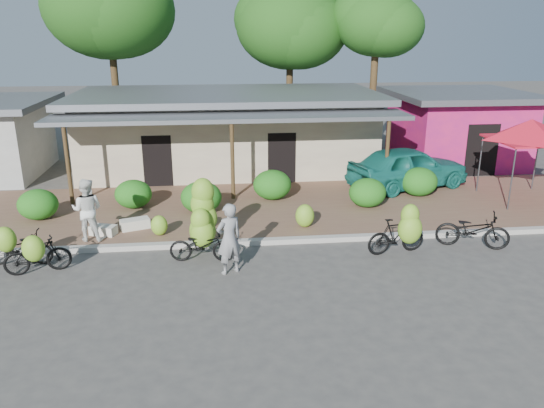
{
  "coord_description": "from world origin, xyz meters",
  "views": [
    {
      "loc": [
        -0.63,
        -12.12,
        5.87
      ],
      "look_at": [
        0.95,
        2.02,
        1.2
      ],
      "focal_mm": 35.0,
      "sensor_mm": 36.0,
      "label": 1
    }
  ],
  "objects": [
    {
      "name": "tree_near_right",
      "position": [
        7.31,
        14.61,
        6.32
      ],
      "size": [
        4.26,
        4.06,
        7.92
      ],
      "color": "#4E381F",
      "rests_on": "ground"
    },
    {
      "name": "sidewalk",
      "position": [
        0.0,
        5.0,
        0.06
      ],
      "size": [
        60.0,
        6.0,
        0.12
      ],
      "primitive_type": "cube",
      "color": "brown",
      "rests_on": "ground"
    },
    {
      "name": "hedge_0",
      "position": [
        -6.26,
        4.59,
        0.61
      ],
      "size": [
        1.25,
        1.13,
        0.98
      ],
      "primitive_type": "ellipsoid",
      "color": "#1E6116",
      "rests_on": "sidewalk"
    },
    {
      "name": "bike_left",
      "position": [
        -5.12,
        0.62,
        0.57
      ],
      "size": [
        1.68,
        1.27,
        1.26
      ],
      "rotation": [
        0.0,
        0.0,
        1.81
      ],
      "color": "black",
      "rests_on": "ground"
    },
    {
      "name": "loose_banana_b",
      "position": [
        -1.1,
        2.91,
        0.44
      ],
      "size": [
        0.5,
        0.43,
        0.63
      ],
      "primitive_type": "ellipsoid",
      "color": "#7CB12C",
      "rests_on": "sidewalk"
    },
    {
      "name": "teal_van",
      "position": [
        6.68,
        6.75,
        0.92
      ],
      "size": [
        5.07,
        3.2,
        1.61
      ],
      "primitive_type": "imported",
      "rotation": [
        0.0,
        0.0,
        1.87
      ],
      "color": "#186D62",
      "rests_on": "sidewalk"
    },
    {
      "name": "curb",
      "position": [
        0.0,
        2.0,
        0.07
      ],
      "size": [
        60.0,
        0.25,
        0.15
      ],
      "primitive_type": "cube",
      "color": "#A8A399",
      "rests_on": "ground"
    },
    {
      "name": "bike_center",
      "position": [
        -1.01,
        1.29,
        0.83
      ],
      "size": [
        1.79,
        1.27,
        2.15
      ],
      "rotation": [
        0.0,
        0.0,
        1.45
      ],
      "color": "black",
      "rests_on": "ground"
    },
    {
      "name": "red_canopy",
      "position": [
        10.24,
        4.91,
        2.61
      ],
      "size": [
        3.5,
        3.5,
        2.86
      ],
      "color": "#59595E",
      "rests_on": "sidewalk"
    },
    {
      "name": "ground",
      "position": [
        0.0,
        0.0,
        0.0
      ],
      "size": [
        100.0,
        100.0,
        0.0
      ],
      "primitive_type": "plane",
      "color": "#454240",
      "rests_on": "ground"
    },
    {
      "name": "hedge_4",
      "position": [
        4.51,
        4.67,
        0.62
      ],
      "size": [
        1.27,
        1.14,
        0.99
      ],
      "primitive_type": "ellipsoid",
      "color": "#1E6116",
      "rests_on": "sidewalk"
    },
    {
      "name": "hedge_5",
      "position": [
        6.74,
        5.71,
        0.64
      ],
      "size": [
        1.33,
        1.2,
        1.04
      ],
      "primitive_type": "ellipsoid",
      "color": "#1E6116",
      "rests_on": "sidewalk"
    },
    {
      "name": "sack_near",
      "position": [
        -3.1,
        3.37,
        0.27
      ],
      "size": [
        0.94,
        0.67,
        0.3
      ],
      "primitive_type": "cube",
      "rotation": [
        0.0,
        0.0,
        0.36
      ],
      "color": "white",
      "rests_on": "sidewalk"
    },
    {
      "name": "loose_banana_c",
      "position": [
        2.06,
        2.94,
        0.48
      ],
      "size": [
        0.58,
        0.49,
        0.72
      ],
      "primitive_type": "ellipsoid",
      "color": "#7CB12C",
      "rests_on": "sidewalk"
    },
    {
      "name": "bike_right",
      "position": [
        4.3,
        0.76,
        0.68
      ],
      "size": [
        1.76,
        1.3,
        1.61
      ],
      "rotation": [
        0.0,
        0.0,
        1.75
      ],
      "color": "black",
      "rests_on": "ground"
    },
    {
      "name": "hedge_3",
      "position": [
        1.38,
        5.87,
        0.65
      ],
      "size": [
        1.36,
        1.22,
        1.06
      ],
      "primitive_type": "ellipsoid",
      "color": "#1E6116",
      "rests_on": "sidewalk"
    },
    {
      "name": "bike_far_left",
      "position": [
        -5.8,
        1.23,
        0.53
      ],
      "size": [
        1.77,
        1.23,
        1.29
      ],
      "rotation": [
        0.0,
        0.0,
        1.51
      ],
      "color": "black",
      "rests_on": "ground"
    },
    {
      "name": "tree_center_right",
      "position": [
        3.31,
        16.61,
        6.23
      ],
      "size": [
        5.7,
        5.62,
        8.38
      ],
      "color": "#4E381F",
      "rests_on": "ground"
    },
    {
      "name": "loose_banana_a",
      "position": [
        -2.31,
        2.73,
        0.42
      ],
      "size": [
        0.49,
        0.41,
        0.61
      ],
      "primitive_type": "ellipsoid",
      "color": "#7CB12C",
      "rests_on": "sidewalk"
    },
    {
      "name": "hedge_1",
      "position": [
        -3.4,
        5.42,
        0.6
      ],
      "size": [
        1.24,
        1.12,
        0.97
      ],
      "primitive_type": "ellipsoid",
      "color": "#1E6116",
      "rests_on": "sidewalk"
    },
    {
      "name": "shop_main",
      "position": [
        0.0,
        10.93,
        1.72
      ],
      "size": [
        13.0,
        8.5,
        3.35
      ],
      "color": "beige",
      "rests_on": "ground"
    },
    {
      "name": "shop_pink",
      "position": [
        10.5,
        10.99,
        1.67
      ],
      "size": [
        6.0,
        6.0,
        3.25
      ],
      "color": "#DA2161",
      "rests_on": "ground"
    },
    {
      "name": "hedge_2",
      "position": [
        -1.11,
        4.68,
        0.64
      ],
      "size": [
        1.35,
        1.21,
        1.05
      ],
      "primitive_type": "ellipsoid",
      "color": "#1E6116",
      "rests_on": "sidewalk"
    },
    {
      "name": "tree_far_center",
      "position": [
        -5.69,
        16.11,
        7.08
      ],
      "size": [
        6.31,
        6.28,
        9.48
      ],
      "color": "#4E381F",
      "rests_on": "ground"
    },
    {
      "name": "sack_far",
      "position": [
        -3.97,
        2.97,
        0.26
      ],
      "size": [
        0.83,
        0.6,
        0.28
      ],
      "primitive_type": "cube",
      "rotation": [
        0.0,
        0.0,
        -0.33
      ],
      "color": "white",
      "rests_on": "sidewalk"
    },
    {
      "name": "vendor",
      "position": [
        -0.34,
        0.2,
        0.93
      ],
      "size": [
        0.8,
        0.7,
        1.86
      ],
      "primitive_type": "imported",
      "rotation": [
        0.0,
        0.0,
        3.6
      ],
      "color": "gray",
      "rests_on": "ground"
    },
    {
      "name": "bike_far_right",
      "position": [
        6.54,
        1.12,
        0.52
      ],
      "size": [
        2.11,
        1.38,
        1.05
      ],
      "rotation": [
        0.0,
        0.0,
        1.2
      ],
      "color": "black",
      "rests_on": "ground"
    },
    {
      "name": "bystander",
      "position": [
        -4.27,
        2.6,
        1.03
      ],
      "size": [
        0.96,
        0.79,
        1.82
      ],
      "primitive_type": "imported",
      "rotation": [
        0.0,
        0.0,
        3.03
      ],
      "color": "white",
      "rests_on": "sidewalk"
    }
  ]
}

